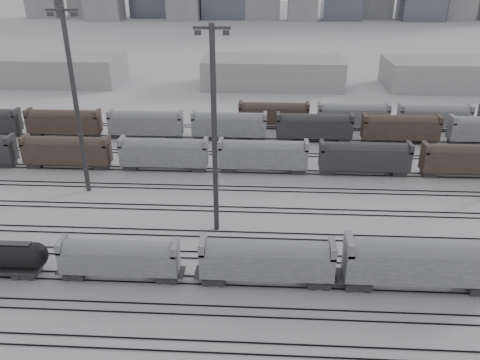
# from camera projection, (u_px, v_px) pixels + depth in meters

# --- Properties ---
(ground) EXTENTS (900.00, 900.00, 0.00)m
(ground) POSITION_uv_depth(u_px,v_px,m) (188.00, 286.00, 51.89)
(ground) COLOR silver
(ground) RESTS_ON ground
(tracks) EXTENTS (220.00, 71.50, 0.16)m
(tracks) POSITION_uv_depth(u_px,v_px,m) (206.00, 210.00, 67.72)
(tracks) COLOR black
(tracks) RESTS_ON ground
(hopper_car_a) EXTENTS (13.29, 2.64, 4.75)m
(hopper_car_a) POSITION_uv_depth(u_px,v_px,m) (119.00, 256.00, 51.95)
(hopper_car_a) COLOR #252628
(hopper_car_a) RESTS_ON ground
(hopper_car_b) EXTENTS (14.69, 2.92, 5.25)m
(hopper_car_b) POSITION_uv_depth(u_px,v_px,m) (267.00, 259.00, 51.00)
(hopper_car_b) COLOR #252628
(hopper_car_b) RESTS_ON ground
(hopper_car_c) EXTENTS (16.68, 3.31, 5.96)m
(hopper_car_c) POSITION_uv_depth(u_px,v_px,m) (423.00, 260.00, 49.97)
(hopper_car_c) COLOR #252628
(hopper_car_c) RESTS_ON ground
(light_mast_b) EXTENTS (4.40, 0.70, 27.47)m
(light_mast_b) POSITION_uv_depth(u_px,v_px,m) (75.00, 100.00, 67.73)
(light_mast_b) COLOR #343436
(light_mast_b) RESTS_ON ground
(light_mast_c) EXTENTS (4.25, 0.68, 26.55)m
(light_mast_c) POSITION_uv_depth(u_px,v_px,m) (214.00, 129.00, 57.19)
(light_mast_c) COLOR #343436
(light_mast_c) RESTS_ON ground
(bg_string_near) EXTENTS (151.00, 3.00, 5.60)m
(bg_string_near) POSITION_uv_depth(u_px,v_px,m) (263.00, 157.00, 79.32)
(bg_string_near) COLOR gray
(bg_string_near) RESTS_ON ground
(bg_string_mid) EXTENTS (151.00, 3.00, 5.60)m
(bg_string_mid) POSITION_uv_depth(u_px,v_px,m) (314.00, 128.00, 93.32)
(bg_string_mid) COLOR #252628
(bg_string_mid) RESTS_ON ground
(bg_string_far) EXTENTS (66.00, 3.00, 5.60)m
(bg_string_far) POSITION_uv_depth(u_px,v_px,m) (393.00, 117.00, 99.69)
(bg_string_far) COLOR #48362D
(bg_string_far) RESTS_ON ground
(warehouse_left) EXTENTS (50.00, 18.00, 8.00)m
(warehouse_left) POSITION_uv_depth(u_px,v_px,m) (37.00, 69.00, 139.35)
(warehouse_left) COLOR #969698
(warehouse_left) RESTS_ON ground
(warehouse_mid) EXTENTS (40.00, 18.00, 8.00)m
(warehouse_mid) POSITION_uv_depth(u_px,v_px,m) (272.00, 72.00, 135.83)
(warehouse_mid) COLOR #969698
(warehouse_mid) RESTS_ON ground
(warehouse_right) EXTENTS (35.00, 18.00, 8.00)m
(warehouse_right) POSITION_uv_depth(u_px,v_px,m) (448.00, 74.00, 133.31)
(warehouse_right) COLOR #969698
(warehouse_right) RESTS_ON ground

